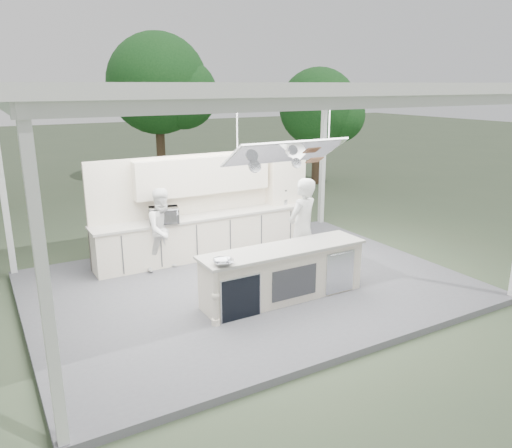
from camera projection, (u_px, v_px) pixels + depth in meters
ground at (249, 289)px, 9.69m from camera, size 90.00×90.00×0.00m
stage_deck at (249, 286)px, 9.68m from camera, size 8.00×6.00×0.12m
tent at (249, 92)px, 8.68m from camera, size 8.20×6.20×3.86m
demo_island at (283, 273)px, 8.86m from camera, size 3.10×0.79×0.95m
back_counter at (208, 235)px, 11.12m from camera, size 5.08×0.72×0.95m
back_wall_unit at (221, 188)px, 11.24m from camera, size 5.05×0.48×2.25m
tree_cluster at (105, 101)px, 16.89m from camera, size 19.55×9.40×5.85m
head_chef at (302, 229)px, 9.66m from camera, size 0.85×0.70×2.01m
sous_chef at (164, 229)px, 10.19m from camera, size 0.92×0.76×1.71m
toaster_oven at (164, 215)px, 10.27m from camera, size 0.68×0.54×0.33m
bowl_large at (223, 263)px, 7.91m from camera, size 0.41×0.41×0.08m
bowl_small at (221, 261)px, 7.99m from camera, size 0.33×0.33×0.08m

